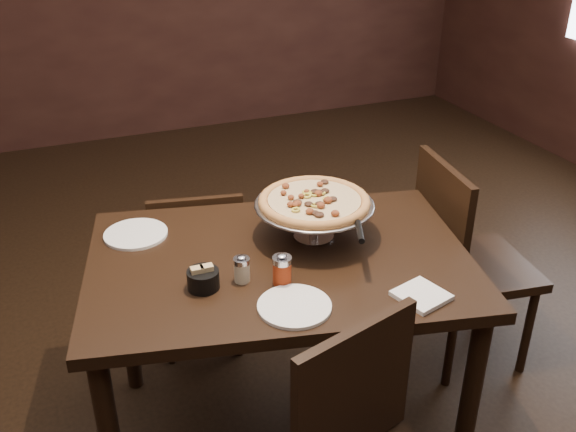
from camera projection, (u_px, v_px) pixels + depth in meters
name	position (u px, v px, depth m)	size (l,w,h in m)	color
room	(307.00, 73.00, 1.94)	(6.04, 7.04, 2.84)	black
dining_table	(280.00, 283.00, 2.20)	(1.43, 1.11, 0.80)	black
pizza_stand	(314.00, 202.00, 2.21)	(0.42, 0.42, 0.17)	#B8B8BF
parmesan_shaker	(242.00, 269.00, 2.01)	(0.05, 0.05, 0.09)	beige
pepper_flake_shaker	(282.00, 270.00, 1.99)	(0.06, 0.06, 0.11)	maroon
packet_caddy	(203.00, 279.00, 1.98)	(0.10, 0.10, 0.08)	black
napkin_stack	(421.00, 295.00, 1.94)	(0.14, 0.14, 0.01)	white
plate_left	(136.00, 234.00, 2.28)	(0.22, 0.22, 0.01)	white
plate_near	(294.00, 306.00, 1.90)	(0.22, 0.22, 0.01)	white
serving_spatula	(360.00, 232.00, 2.02)	(0.16, 0.16, 0.02)	#B8B8BF
chair_far	(199.00, 264.00, 2.77)	(0.45, 0.45, 0.81)	black
chair_side	(463.00, 257.00, 2.69)	(0.50, 0.50, 0.94)	black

